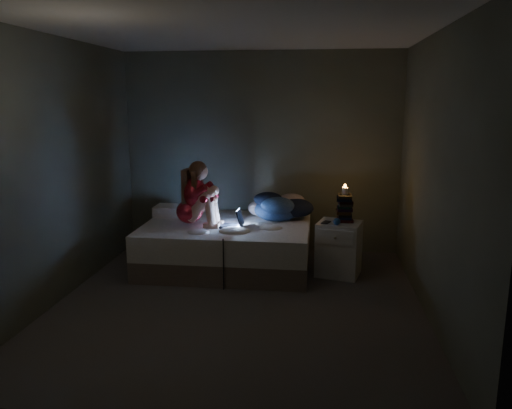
% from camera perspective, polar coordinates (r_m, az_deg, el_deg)
% --- Properties ---
extents(floor, '(3.60, 3.80, 0.02)m').
position_cam_1_polar(floor, '(5.07, -2.02, -11.33)').
color(floor, '#514A45').
rests_on(floor, ground).
extents(ceiling, '(3.60, 3.80, 0.02)m').
position_cam_1_polar(ceiling, '(4.70, -2.27, 19.47)').
color(ceiling, silver).
rests_on(ceiling, ground).
extents(wall_back, '(3.60, 0.02, 2.60)m').
position_cam_1_polar(wall_back, '(6.59, 0.57, 5.91)').
color(wall_back, '#454A3C').
rests_on(wall_back, ground).
extents(wall_front, '(3.60, 0.02, 2.60)m').
position_cam_1_polar(wall_front, '(2.88, -8.33, -2.17)').
color(wall_front, '#454A3C').
rests_on(wall_front, ground).
extents(wall_left, '(0.02, 3.80, 2.60)m').
position_cam_1_polar(wall_left, '(5.31, -21.83, 3.58)').
color(wall_left, '#454A3C').
rests_on(wall_left, ground).
extents(wall_right, '(0.02, 3.80, 2.60)m').
position_cam_1_polar(wall_right, '(4.77, 19.90, 2.85)').
color(wall_right, '#454A3C').
rests_on(wall_right, ground).
extents(bed, '(1.95, 1.47, 0.54)m').
position_cam_1_polar(bed, '(6.05, -3.29, -4.64)').
color(bed, '#BBB8B3').
rests_on(bed, ground).
extents(pillow, '(0.45, 0.32, 0.13)m').
position_cam_1_polar(pillow, '(6.43, -9.45, -0.71)').
color(pillow, white).
rests_on(pillow, bed).
extents(woman, '(0.51, 0.36, 0.77)m').
position_cam_1_polar(woman, '(5.86, -7.67, 1.31)').
color(woman, maroon).
rests_on(woman, bed).
extents(laptop, '(0.32, 0.23, 0.22)m').
position_cam_1_polar(laptop, '(5.79, -3.12, -1.51)').
color(laptop, black).
rests_on(laptop, bed).
extents(clothes_pile, '(0.67, 0.58, 0.35)m').
position_cam_1_polar(clothes_pile, '(6.15, 2.40, -0.07)').
color(clothes_pile, navy).
rests_on(clothes_pile, bed).
extents(nightstand, '(0.55, 0.52, 0.62)m').
position_cam_1_polar(nightstand, '(5.83, 9.43, -4.99)').
color(nightstand, silver).
rests_on(nightstand, ground).
extents(book_stack, '(0.19, 0.25, 0.31)m').
position_cam_1_polar(book_stack, '(5.79, 10.05, -0.37)').
color(book_stack, black).
rests_on(book_stack, nightstand).
extents(candle, '(0.07, 0.07, 0.08)m').
position_cam_1_polar(candle, '(5.75, 10.12, 1.52)').
color(candle, beige).
rests_on(candle, book_stack).
extents(phone, '(0.09, 0.15, 0.01)m').
position_cam_1_polar(phone, '(5.66, 8.16, -2.13)').
color(phone, black).
rests_on(phone, nightstand).
extents(blue_orb, '(0.08, 0.08, 0.08)m').
position_cam_1_polar(blue_orb, '(5.61, 9.55, -1.95)').
color(blue_orb, '#1E4997').
rests_on(blue_orb, nightstand).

